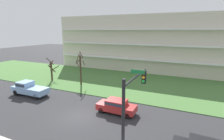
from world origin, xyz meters
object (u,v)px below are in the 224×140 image
object	(u,v)px
tree_left	(80,68)
traffic_signal_mast	(132,109)
sedan_red_center_left	(116,106)
tree_far_left	(52,70)
pickup_blue_center_right	(29,88)

from	to	relation	value
tree_left	traffic_signal_mast	world-z (taller)	traffic_signal_mast
tree_left	sedan_red_center_left	size ratio (longest dim) A/B	1.32
tree_far_left	traffic_signal_mast	bearing A→B (deg)	-36.34
sedan_red_center_left	pickup_blue_center_right	world-z (taller)	pickup_blue_center_right
traffic_signal_mast	tree_far_left	bearing A→B (deg)	143.66
tree_left	pickup_blue_center_right	size ratio (longest dim) A/B	1.07
tree_far_left	pickup_blue_center_right	world-z (taller)	tree_far_left
tree_left	pickup_blue_center_right	xyz separation A→B (m)	(-4.06, -7.09, -1.93)
pickup_blue_center_right	traffic_signal_mast	bearing A→B (deg)	155.19
tree_left	sedan_red_center_left	world-z (taller)	tree_left
tree_left	traffic_signal_mast	distance (m)	20.29
sedan_red_center_left	pickup_blue_center_right	distance (m)	13.63
tree_far_left	sedan_red_center_left	world-z (taller)	tree_far_left
pickup_blue_center_right	traffic_signal_mast	world-z (taller)	traffic_signal_mast
tree_left	pickup_blue_center_right	distance (m)	8.39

